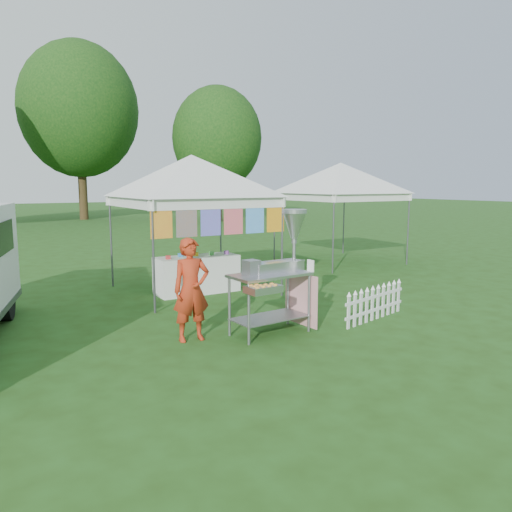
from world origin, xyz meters
TOP-DOWN VIEW (x-y plane):
  - ground at (0.00, 0.00)m, footprint 120.00×120.00m
  - canopy_main at (0.00, 3.49)m, footprint 4.24×4.24m
  - canopy_right at (5.50, 5.00)m, footprint 4.24×4.24m
  - tree_mid at (3.00, 28.00)m, footprint 7.60×7.60m
  - tree_right at (10.00, 22.00)m, footprint 5.60×5.60m
  - donut_cart at (-0.09, -0.10)m, footprint 1.41×1.05m
  - vendor at (-1.49, 0.23)m, footprint 0.60×0.42m
  - picket_fence at (1.74, -0.37)m, footprint 1.75×0.45m
  - display_table at (-0.01, 3.29)m, footprint 1.80×0.70m

SIDE VIEW (x-z plane):
  - ground at x=0.00m, z-range 0.00..0.00m
  - picket_fence at x=1.74m, z-range 0.01..0.57m
  - display_table at x=-0.01m, z-range 0.00..0.81m
  - vendor at x=-1.49m, z-range 0.00..1.58m
  - donut_cart at x=-0.09m, z-range 0.17..2.14m
  - canopy_main at x=0.00m, z-range 1.26..4.71m
  - canopy_right at x=5.50m, z-range 1.27..4.72m
  - tree_right at x=10.00m, z-range 0.97..9.39m
  - tree_mid at x=3.00m, z-range 1.38..12.90m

